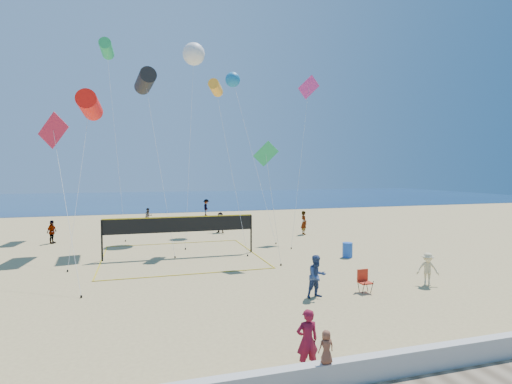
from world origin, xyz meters
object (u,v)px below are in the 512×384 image
object	(u,v)px
camp_chair	(364,280)
trash_barrel	(347,250)
woman	(307,340)
volleyball_net	(180,229)

from	to	relation	value
camp_chair	trash_barrel	world-z (taller)	camp_chair
camp_chair	woman	bearing A→B (deg)	-133.70
woman	volleyball_net	size ratio (longest dim) A/B	0.18
camp_chair	volleyball_net	xyz separation A→B (m)	(-6.51, 9.11, 1.08)
woman	trash_barrel	distance (m)	13.73
camp_chair	trash_barrel	distance (m)	6.64
volleyball_net	camp_chair	bearing A→B (deg)	-54.16
woman	camp_chair	xyz separation A→B (m)	(4.92, 5.35, -0.27)
trash_barrel	camp_chair	bearing A→B (deg)	-113.89
woman	camp_chair	world-z (taller)	woman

